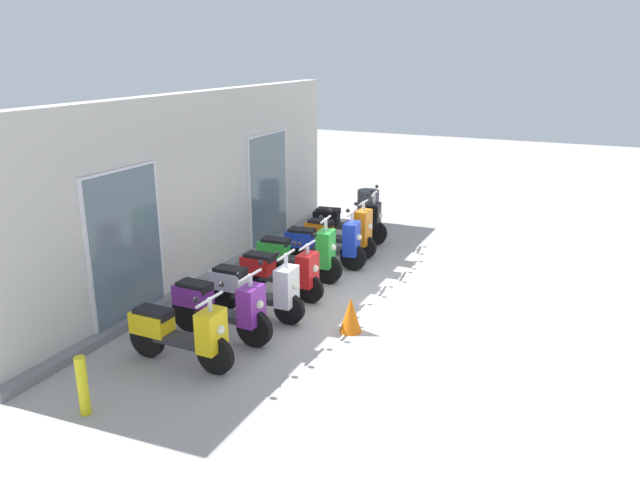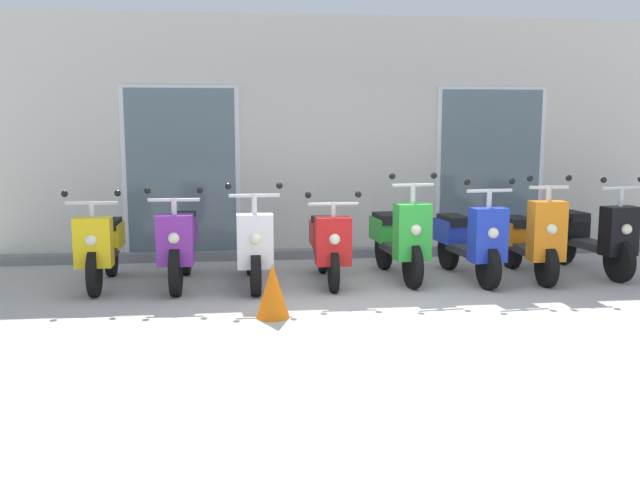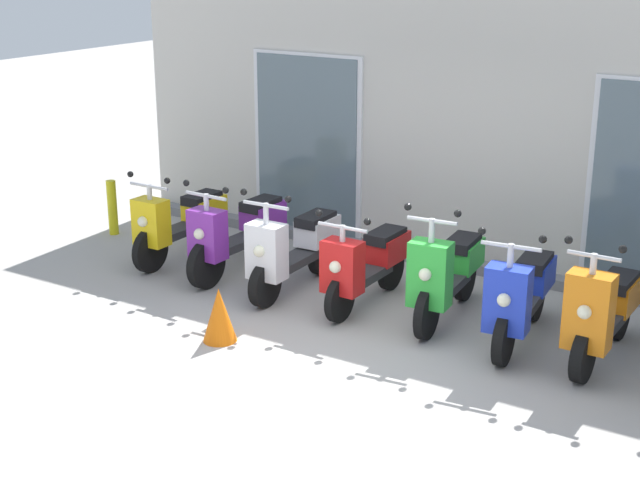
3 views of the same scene
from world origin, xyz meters
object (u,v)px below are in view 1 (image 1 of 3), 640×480
at_px(scooter_orange, 341,232).
at_px(curb_bollard, 83,386).
at_px(scooter_white, 256,288).
at_px(scooter_black, 349,221).
at_px(scooter_red, 281,271).
at_px(scooter_yellow, 180,332).
at_px(trash_bin, 368,207).
at_px(scooter_green, 299,253).
at_px(traffic_cone, 351,315).
at_px(scooter_blue, 325,243).
at_px(scooter_purple, 220,307).

xyz_separation_m(scooter_orange, curb_bollard, (-6.31, 0.45, -0.12)).
bearing_deg(scooter_white, scooter_orange, -0.20).
relative_size(scooter_orange, scooter_black, 0.93).
distance_m(scooter_white, scooter_red, 0.86).
distance_m(scooter_yellow, scooter_black, 5.78).
distance_m(scooter_orange, trash_bin, 2.38).
bearing_deg(trash_bin, curb_bollard, 179.10).
xyz_separation_m(scooter_green, scooter_orange, (1.56, -0.14, -0.02)).
xyz_separation_m(scooter_yellow, scooter_white, (1.68, -0.15, 0.01)).
relative_size(scooter_yellow, traffic_cone, 3.03).
relative_size(scooter_yellow, scooter_white, 0.99).
xyz_separation_m(scooter_green, trash_bin, (3.92, 0.18, -0.09)).
relative_size(scooter_yellow, scooter_blue, 0.97).
bearing_deg(scooter_black, traffic_cone, -157.77).
distance_m(scooter_green, scooter_black, 2.40).
distance_m(scooter_yellow, scooter_purple, 0.86).
relative_size(scooter_green, curb_bollard, 2.31).
bearing_deg(scooter_white, scooter_green, 4.25).
bearing_deg(scooter_black, scooter_blue, -174.08).
bearing_deg(scooter_white, scooter_blue, -0.08).
relative_size(scooter_red, scooter_blue, 0.93).
xyz_separation_m(scooter_white, scooter_orange, (3.26, -0.01, -0.00)).
bearing_deg(scooter_yellow, trash_bin, 1.22).
bearing_deg(curb_bollard, scooter_purple, -8.58).
height_order(scooter_purple, scooter_green, scooter_green).
bearing_deg(traffic_cone, scooter_red, 64.33).
height_order(scooter_purple, traffic_cone, scooter_purple).
bearing_deg(scooter_yellow, scooter_white, -5.01).
height_order(scooter_purple, scooter_blue, scooter_blue).
distance_m(scooter_orange, scooter_black, 0.86).
bearing_deg(scooter_purple, scooter_yellow, 177.06).
xyz_separation_m(scooter_white, scooter_blue, (2.51, -0.00, -0.00)).
height_order(scooter_black, trash_bin, scooter_black).
height_order(scooter_white, scooter_blue, scooter_blue).
bearing_deg(scooter_orange, traffic_cone, -155.13).
bearing_deg(curb_bollard, scooter_blue, -4.55).
relative_size(scooter_red, scooter_orange, 0.99).
bearing_deg(trash_bin, scooter_orange, -172.42).
height_order(scooter_purple, trash_bin, scooter_purple).
xyz_separation_m(scooter_purple, scooter_black, (4.92, 0.06, -0.00)).
bearing_deg(scooter_red, scooter_black, 2.14).
height_order(scooter_purple, curb_bollard, scooter_purple).
distance_m(scooter_blue, traffic_cone, 2.80).
distance_m(scooter_white, scooter_orange, 3.26).
bearing_deg(scooter_orange, scooter_blue, 179.41).
distance_m(scooter_yellow, scooter_blue, 4.19).
bearing_deg(scooter_black, scooter_red, -177.86).
xyz_separation_m(scooter_white, scooter_green, (1.71, 0.13, 0.02)).
distance_m(scooter_blue, trash_bin, 3.13).
xyz_separation_m(scooter_blue, curb_bollard, (-5.55, 0.44, -0.12)).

